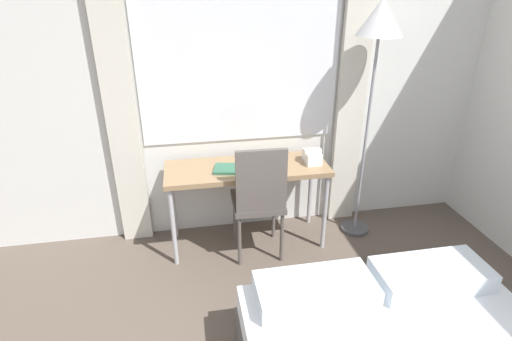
{
  "coord_description": "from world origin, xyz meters",
  "views": [
    {
      "loc": [
        -0.32,
        -0.09,
        2.07
      ],
      "look_at": [
        0.14,
        2.39,
        0.87
      ],
      "focal_mm": 28.0,
      "sensor_mm": 36.0,
      "label": 1
    }
  ],
  "objects_px": {
    "desk": "(247,174)",
    "standing_lamp": "(379,35)",
    "desk_chair": "(259,196)",
    "telephone": "(312,156)",
    "book": "(228,169)"
  },
  "relations": [
    {
      "from": "desk",
      "to": "standing_lamp",
      "type": "bearing_deg",
      "value": -0.16
    },
    {
      "from": "desk_chair",
      "to": "standing_lamp",
      "type": "relative_size",
      "value": 0.5
    },
    {
      "from": "standing_lamp",
      "to": "telephone",
      "type": "distance_m",
      "value": 1.04
    },
    {
      "from": "standing_lamp",
      "to": "book",
      "type": "relative_size",
      "value": 8.05
    },
    {
      "from": "desk",
      "to": "book",
      "type": "relative_size",
      "value": 5.36
    },
    {
      "from": "desk_chair",
      "to": "desk",
      "type": "bearing_deg",
      "value": 106.85
    },
    {
      "from": "telephone",
      "to": "book",
      "type": "xyz_separation_m",
      "value": [
        -0.7,
        -0.03,
        -0.04
      ]
    },
    {
      "from": "desk",
      "to": "book",
      "type": "bearing_deg",
      "value": -164.89
    },
    {
      "from": "desk",
      "to": "standing_lamp",
      "type": "distance_m",
      "value": 1.45
    },
    {
      "from": "standing_lamp",
      "to": "telephone",
      "type": "height_order",
      "value": "standing_lamp"
    },
    {
      "from": "standing_lamp",
      "to": "desk_chair",
      "type": "bearing_deg",
      "value": -167.32
    },
    {
      "from": "desk_chair",
      "to": "book",
      "type": "height_order",
      "value": "desk_chair"
    },
    {
      "from": "book",
      "to": "desk_chair",
      "type": "bearing_deg",
      "value": -37.98
    },
    {
      "from": "standing_lamp",
      "to": "telephone",
      "type": "relative_size",
      "value": 10.93
    },
    {
      "from": "desk_chair",
      "to": "telephone",
      "type": "distance_m",
      "value": 0.56
    }
  ]
}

